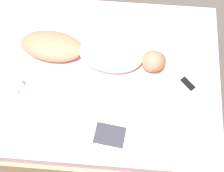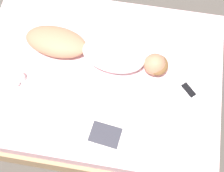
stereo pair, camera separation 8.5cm
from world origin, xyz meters
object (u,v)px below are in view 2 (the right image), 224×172
at_px(open_magazine, 110,120).
at_px(cell_phone, 188,90).
at_px(coffee_mug, 20,77).
at_px(person, 98,51).

height_order(open_magazine, cell_phone, same).
relative_size(open_magazine, coffee_mug, 4.78).
height_order(person, cell_phone, person).
bearing_deg(person, open_magazine, 25.17).
bearing_deg(coffee_mug, open_magazine, 74.27).
relative_size(person, coffee_mug, 10.70).
bearing_deg(open_magazine, coffee_mug, -98.62).
bearing_deg(person, cell_phone, 82.04).
height_order(coffee_mug, cell_phone, coffee_mug).
distance_m(coffee_mug, cell_phone, 1.35).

